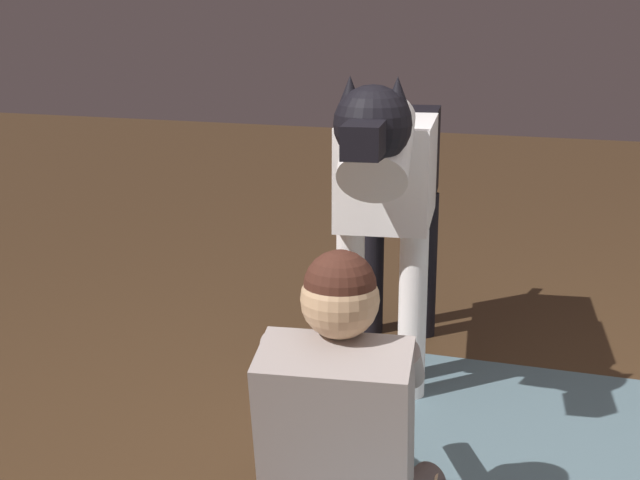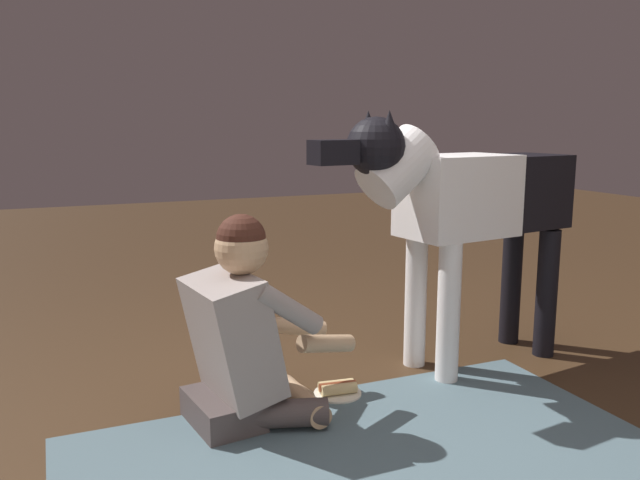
% 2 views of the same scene
% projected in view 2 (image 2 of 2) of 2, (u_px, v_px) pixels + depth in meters
% --- Properties ---
extents(ground_plane, '(15.60, 15.60, 0.00)m').
position_uv_depth(ground_plane, '(333.00, 449.00, 2.39)').
color(ground_plane, '#402B19').
extents(person_sitting_on_floor, '(0.70, 0.57, 0.84)m').
position_uv_depth(person_sitting_on_floor, '(244.00, 337.00, 2.58)').
color(person_sitting_on_floor, '#4C403F').
rests_on(person_sitting_on_floor, ground).
extents(large_dog, '(1.59, 0.45, 1.23)m').
position_uv_depth(large_dog, '(467.00, 204.00, 3.08)').
color(large_dog, white).
rests_on(large_dog, ground).
extents(hot_dog_on_plate, '(0.21, 0.21, 0.06)m').
position_uv_depth(hot_dog_on_plate, '(338.00, 389.00, 2.85)').
color(hot_dog_on_plate, white).
rests_on(hot_dog_on_plate, ground).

